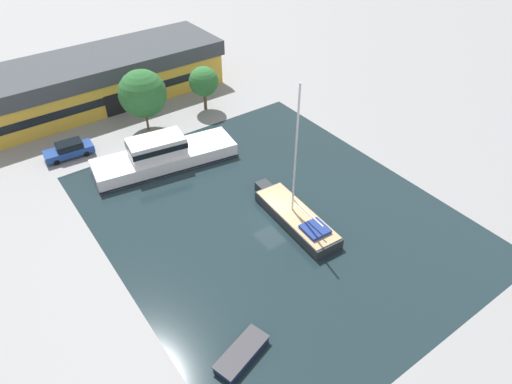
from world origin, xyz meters
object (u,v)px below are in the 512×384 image
at_px(warehouse_building, 98,79).
at_px(parked_car, 69,150).
at_px(quay_tree_by_water, 204,82).
at_px(sailboat_moored, 295,216).
at_px(small_dinghy, 242,354).
at_px(quay_tree_near_building, 143,94).
at_px(motor_cruiser, 163,155).

bearing_deg(warehouse_building, parked_car, -126.30).
xyz_separation_m(quay_tree_by_water, sailboat_moored, (-4.07, -21.58, -2.92)).
height_order(warehouse_building, quay_tree_by_water, warehouse_building).
distance_m(parked_car, sailboat_moored, 24.24).
relative_size(parked_car, small_dinghy, 1.15).
relative_size(quay_tree_near_building, small_dinghy, 1.63).
bearing_deg(sailboat_moored, warehouse_building, 102.46).
bearing_deg(sailboat_moored, quay_tree_by_water, 82.57).
height_order(quay_tree_by_water, small_dinghy, quay_tree_by_water).
distance_m(warehouse_building, sailboat_moored, 31.53).
distance_m(quay_tree_by_water, motor_cruiser, 12.12).
height_order(sailboat_moored, motor_cruiser, sailboat_moored).
distance_m(parked_car, motor_cruiser, 9.85).
bearing_deg(motor_cruiser, quay_tree_near_building, -4.42).
height_order(quay_tree_near_building, small_dinghy, quay_tree_near_building).
distance_m(warehouse_building, small_dinghy, 39.37).
bearing_deg(quay_tree_near_building, small_dinghy, -104.15).
xyz_separation_m(quay_tree_near_building, quay_tree_by_water, (7.55, 0.30, -0.78)).
xyz_separation_m(quay_tree_near_building, parked_car, (-8.75, -0.36, -3.49)).
relative_size(warehouse_building, quay_tree_by_water, 5.79).
relative_size(quay_tree_by_water, sailboat_moored, 0.42).
xyz_separation_m(warehouse_building, quay_tree_by_water, (9.11, -9.46, 0.74)).
bearing_deg(quay_tree_near_building, warehouse_building, 99.05).
xyz_separation_m(parked_car, motor_cruiser, (7.09, -6.84, 0.30)).
distance_m(quay_tree_near_building, parked_car, 9.43).
height_order(sailboat_moored, small_dinghy, sailboat_moored).
height_order(warehouse_building, motor_cruiser, warehouse_building).
xyz_separation_m(warehouse_building, motor_cruiser, (-0.11, -16.96, -1.67)).
bearing_deg(motor_cruiser, small_dinghy, 174.10).
distance_m(motor_cruiser, small_dinghy, 22.65).
relative_size(warehouse_building, motor_cruiser, 2.10).
height_order(warehouse_building, quay_tree_near_building, quay_tree_near_building).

